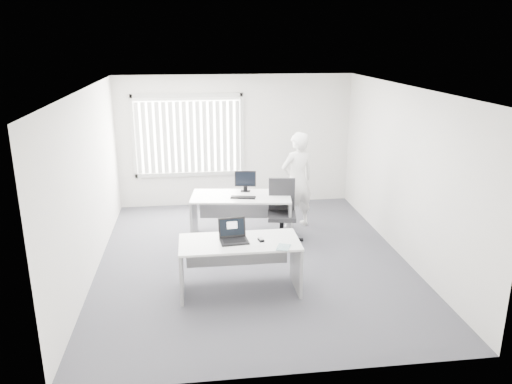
{
  "coord_description": "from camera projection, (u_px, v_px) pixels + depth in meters",
  "views": [
    {
      "loc": [
        -0.92,
        -7.53,
        3.52
      ],
      "look_at": [
        0.08,
        0.15,
        1.12
      ],
      "focal_mm": 35.0,
      "sensor_mm": 36.0,
      "label": 1
    }
  ],
  "objects": [
    {
      "name": "wall_left",
      "position": [
        89.0,
        184.0,
        7.56
      ],
      "size": [
        0.02,
        6.0,
        2.8
      ],
      "primitive_type": "cube",
      "color": "silver",
      "rests_on": "ground"
    },
    {
      "name": "booklet",
      "position": [
        283.0,
        247.0,
        6.81
      ],
      "size": [
        0.24,
        0.28,
        0.01
      ],
      "primitive_type": "cube",
      "rotation": [
        0.0,
        0.0,
        -0.38
      ],
      "color": "white",
      "rests_on": "desk_near"
    },
    {
      "name": "desk_far",
      "position": [
        241.0,
        207.0,
        9.02
      ],
      "size": [
        1.87,
        1.06,
        0.81
      ],
      "rotation": [
        0.0,
        0.0,
        -0.13
      ],
      "color": "white",
      "rests_on": "ground"
    },
    {
      "name": "office_chair",
      "position": [
        282.0,
        222.0,
        8.94
      ],
      "size": [
        0.73,
        0.73,
        1.13
      ],
      "rotation": [
        0.0,
        0.0,
        -0.15
      ],
      "color": "black",
      "rests_on": "ground"
    },
    {
      "name": "blinds",
      "position": [
        188.0,
        137.0,
        10.46
      ],
      "size": [
        2.2,
        0.1,
        1.5
      ],
      "primitive_type": null,
      "color": "white",
      "rests_on": "wall_back"
    },
    {
      "name": "ceiling",
      "position": [
        252.0,
        88.0,
        7.46
      ],
      "size": [
        5.0,
        6.0,
        0.02
      ],
      "primitive_type": "cube",
      "color": "white",
      "rests_on": "wall_back"
    },
    {
      "name": "wall_back",
      "position": [
        235.0,
        141.0,
        10.71
      ],
      "size": [
        5.0,
        0.02,
        2.8
      ],
      "primitive_type": "cube",
      "color": "silver",
      "rests_on": "ground"
    },
    {
      "name": "paper_sheet",
      "position": [
        261.0,
        242.0,
        6.99
      ],
      "size": [
        0.31,
        0.22,
        0.0
      ],
      "primitive_type": "cube",
      "rotation": [
        0.0,
        0.0,
        0.01
      ],
      "color": "white",
      "rests_on": "desk_near"
    },
    {
      "name": "laptop",
      "position": [
        234.0,
        232.0,
        6.96
      ],
      "size": [
        0.42,
        0.38,
        0.3
      ],
      "primitive_type": null,
      "rotation": [
        0.0,
        0.0,
        0.1
      ],
      "color": "black",
      "rests_on": "desk_near"
    },
    {
      "name": "wall_right",
      "position": [
        403.0,
        173.0,
        8.18
      ],
      "size": [
        0.02,
        6.0,
        2.8
      ],
      "primitive_type": "cube",
      "color": "silver",
      "rests_on": "ground"
    },
    {
      "name": "wall_front",
      "position": [
        289.0,
        257.0,
        5.03
      ],
      "size": [
        5.0,
        0.02,
        2.8
      ],
      "primitive_type": "cube",
      "color": "silver",
      "rests_on": "ground"
    },
    {
      "name": "desk_near",
      "position": [
        240.0,
        255.0,
        7.1
      ],
      "size": [
        1.7,
        0.8,
        0.77
      ],
      "rotation": [
        0.0,
        0.0,
        -0.0
      ],
      "color": "white",
      "rests_on": "ground"
    },
    {
      "name": "person",
      "position": [
        297.0,
        180.0,
        9.48
      ],
      "size": [
        0.79,
        0.66,
        1.86
      ],
      "primitive_type": "imported",
      "rotation": [
        0.0,
        0.0,
        3.51
      ],
      "color": "white",
      "rests_on": "ground"
    },
    {
      "name": "mouse",
      "position": [
        261.0,
        239.0,
        7.03
      ],
      "size": [
        0.09,
        0.12,
        0.05
      ],
      "primitive_type": null,
      "rotation": [
        0.0,
        0.0,
        0.23
      ],
      "color": "#BCBCBF",
      "rests_on": "paper_sheet"
    },
    {
      "name": "monitor",
      "position": [
        245.0,
        181.0,
        9.14
      ],
      "size": [
        0.4,
        0.18,
        0.39
      ],
      "primitive_type": null,
      "rotation": [
        0.0,
        0.0,
        -0.17
      ],
      "color": "black",
      "rests_on": "desk_far"
    },
    {
      "name": "keyboard",
      "position": [
        243.0,
        197.0,
        8.82
      ],
      "size": [
        0.46,
        0.24,
        0.02
      ],
      "primitive_type": "cube",
      "rotation": [
        0.0,
        0.0,
        -0.23
      ],
      "color": "black",
      "rests_on": "desk_far"
    },
    {
      "name": "ground",
      "position": [
        253.0,
        259.0,
        8.28
      ],
      "size": [
        6.0,
        6.0,
        0.0
      ],
      "primitive_type": "plane",
      "color": "#56565E",
      "rests_on": "ground"
    },
    {
      "name": "window",
      "position": [
        188.0,
        135.0,
        10.51
      ],
      "size": [
        2.32,
        0.06,
        1.76
      ],
      "primitive_type": "cube",
      "color": "#BBBBB7",
      "rests_on": "wall_back"
    }
  ]
}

